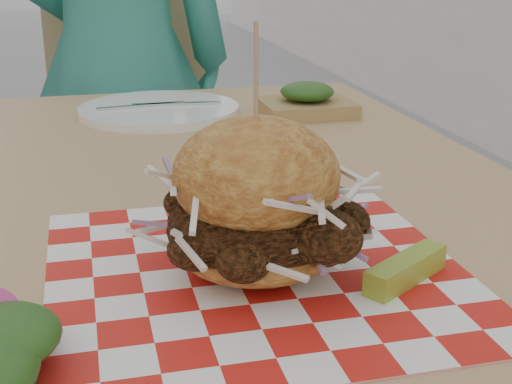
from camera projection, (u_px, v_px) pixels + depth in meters
diner at (118, 62)px, 1.65m from camera, size 0.56×0.37×1.52m
patio_table at (201, 252)px, 0.86m from camera, size 0.80×1.20×0.75m
patio_chair at (138, 134)px, 1.86m from camera, size 0.46×0.46×0.95m
paper_liner at (256, 271)px, 0.63m from camera, size 0.36×0.36×0.00m
sandwich at (256, 207)px, 0.61m from camera, size 0.19×0.19×0.21m
pickle_spear at (406, 270)px, 0.60m from camera, size 0.09×0.07×0.02m
place_setting at (159, 110)px, 1.20m from camera, size 0.27×0.27×0.02m
kraft_tray at (307, 102)px, 1.19m from camera, size 0.15×0.12×0.06m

